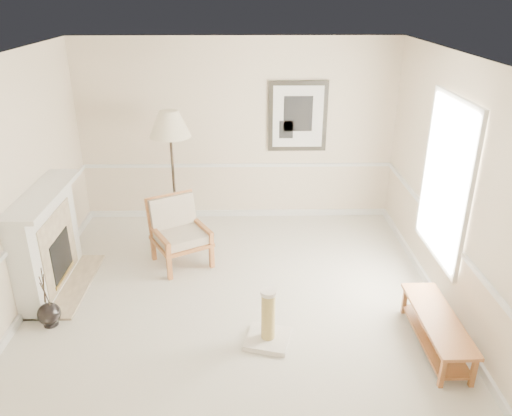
{
  "coord_description": "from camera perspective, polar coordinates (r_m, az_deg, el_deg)",
  "views": [
    {
      "loc": [
        0.15,
        -4.95,
        3.54
      ],
      "look_at": [
        0.26,
        0.7,
        1.04
      ],
      "focal_mm": 35.0,
      "sensor_mm": 36.0,
      "label": 1
    }
  ],
  "objects": [
    {
      "name": "ground",
      "position": [
        6.09,
        -2.37,
        -11.69
      ],
      "size": [
        5.5,
        5.5,
        0.0
      ],
      "primitive_type": "plane",
      "color": "silver",
      "rests_on": "ground"
    },
    {
      "name": "room",
      "position": [
        5.3,
        -1.2,
        5.47
      ],
      "size": [
        5.04,
        5.54,
        2.92
      ],
      "color": "beige",
      "rests_on": "ground"
    },
    {
      "name": "fireplace",
      "position": [
        6.74,
        -22.73,
        -3.59
      ],
      "size": [
        0.64,
        1.64,
        1.31
      ],
      "color": "white",
      "rests_on": "ground"
    },
    {
      "name": "floor_vase",
      "position": [
        6.25,
        -22.55,
        -11.18
      ],
      "size": [
        0.26,
        0.26,
        0.76
      ],
      "rotation": [
        0.0,
        0.0,
        0.36
      ],
      "color": "black",
      "rests_on": "ground"
    },
    {
      "name": "armchair",
      "position": [
        6.97,
        -8.94,
        -2.32
      ],
      "size": [
        0.97,
        0.99,
        0.92
      ],
      "rotation": [
        0.0,
        0.0,
        0.51
      ],
      "color": "#9E5E33",
      "rests_on": "ground"
    },
    {
      "name": "floor_lamp",
      "position": [
        7.42,
        -9.82,
        9.06
      ],
      "size": [
        0.79,
        0.79,
        1.93
      ],
      "rotation": [
        0.0,
        0.0,
        0.4
      ],
      "color": "black",
      "rests_on": "ground"
    },
    {
      "name": "bench",
      "position": [
        5.76,
        19.93,
        -12.61
      ],
      "size": [
        0.41,
        1.32,
        0.38
      ],
      "rotation": [
        0.0,
        0.0,
        0.01
      ],
      "color": "#9E5E33",
      "rests_on": "ground"
    },
    {
      "name": "scratching_post",
      "position": [
        5.52,
        1.39,
        -13.29
      ],
      "size": [
        0.55,
        0.55,
        0.65
      ],
      "rotation": [
        0.0,
        0.0,
        -0.25
      ],
      "color": "white",
      "rests_on": "ground"
    }
  ]
}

